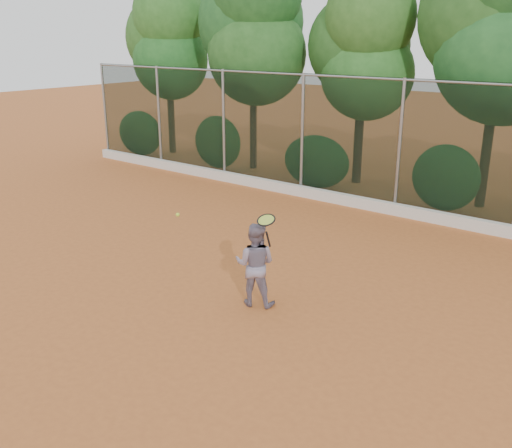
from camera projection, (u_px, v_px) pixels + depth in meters
The scene contains 7 objects.
ground at pixel (221, 306), 9.99m from camera, with size 80.00×80.00×0.00m, color #B9612B.
concrete_curb at pixel (392, 209), 15.04m from camera, with size 24.00×0.20×0.30m, color silver.
tennis_player at pixel (255, 264), 9.84m from camera, with size 0.73×0.57×1.49m, color gray.
chainlink_fence at pixel (400, 143), 14.63m from camera, with size 24.09×0.09×3.50m.
foliage_backdrop at pixel (419, 39), 15.63m from camera, with size 23.70×3.63×7.55m.
tennis_racket at pixel (266, 222), 9.24m from camera, with size 0.35×0.34×0.58m.
tennis_ball_in_flight at pixel (178, 215), 10.60m from camera, with size 0.07×0.07×0.07m.
Camera 1 is at (6.05, -6.73, 4.52)m, focal length 40.00 mm.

